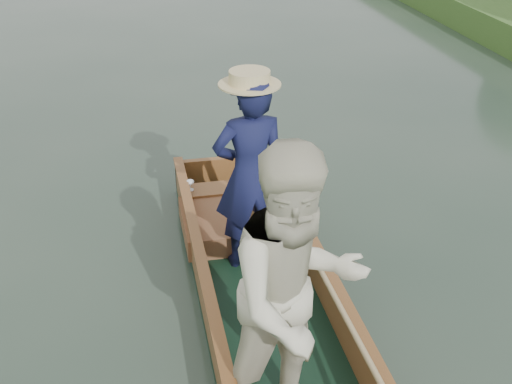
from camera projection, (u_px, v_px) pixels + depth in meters
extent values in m
plane|color=#283D30|center=(270.00, 325.00, 5.38)|extent=(120.00, 120.00, 0.00)
cube|color=black|center=(270.00, 321.00, 5.36)|extent=(1.10, 5.00, 0.08)
cube|color=brown|center=(209.00, 310.00, 5.17)|extent=(0.08, 5.00, 0.32)
cube|color=brown|center=(330.00, 294.00, 5.35)|extent=(0.08, 5.00, 0.32)
cube|color=brown|center=(223.00, 170.00, 7.38)|extent=(1.10, 0.08, 0.32)
cube|color=brown|center=(208.00, 292.00, 5.08)|extent=(0.10, 5.00, 0.04)
cube|color=brown|center=(331.00, 277.00, 5.26)|extent=(0.10, 5.00, 0.04)
cube|color=brown|center=(232.00, 188.00, 6.87)|extent=(0.94, 0.30, 0.05)
imported|color=#13173D|center=(250.00, 175.00, 5.63)|extent=(0.69, 0.47, 1.82)
cylinder|color=beige|center=(250.00, 80.00, 5.22)|extent=(0.52, 0.52, 0.12)
imported|color=beige|center=(296.00, 298.00, 3.92)|extent=(1.17, 1.01, 2.06)
cube|color=brown|center=(225.00, 224.00, 6.44)|extent=(0.85, 0.90, 0.22)
sphere|color=tan|center=(255.00, 207.00, 6.30)|extent=(0.20, 0.20, 0.20)
sphere|color=tan|center=(255.00, 194.00, 6.22)|extent=(0.15, 0.15, 0.15)
sphere|color=tan|center=(249.00, 188.00, 6.18)|extent=(0.06, 0.06, 0.06)
sphere|color=tan|center=(260.00, 187.00, 6.20)|extent=(0.06, 0.06, 0.06)
sphere|color=tan|center=(256.00, 198.00, 6.17)|extent=(0.06, 0.06, 0.06)
sphere|color=tan|center=(246.00, 206.00, 6.25)|extent=(0.07, 0.07, 0.07)
sphere|color=tan|center=(264.00, 204.00, 6.28)|extent=(0.07, 0.07, 0.07)
sphere|color=tan|center=(250.00, 216.00, 6.30)|extent=(0.08, 0.08, 0.08)
sphere|color=tan|center=(260.00, 215.00, 6.32)|extent=(0.08, 0.08, 0.08)
cylinder|color=silver|center=(190.00, 190.00, 6.77)|extent=(0.07, 0.07, 0.01)
cylinder|color=silver|center=(190.00, 186.00, 6.75)|extent=(0.01, 0.01, 0.08)
ellipsoid|color=silver|center=(190.00, 182.00, 6.73)|extent=(0.09, 0.09, 0.05)
cylinder|color=tan|center=(317.00, 263.00, 5.37)|extent=(0.04, 3.83, 0.18)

